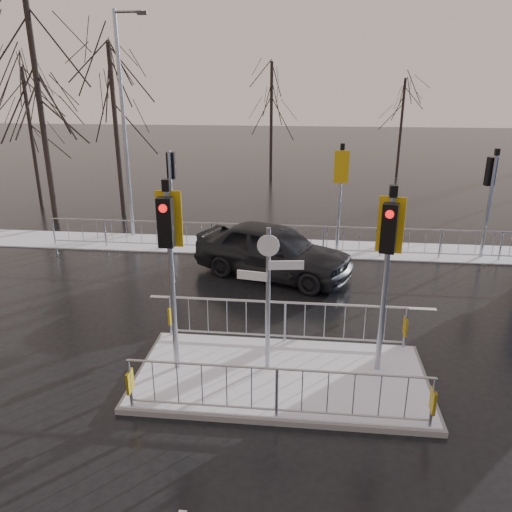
# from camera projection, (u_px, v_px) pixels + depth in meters

# --- Properties ---
(ground) EXTENTS (120.00, 120.00, 0.00)m
(ground) POSITION_uv_depth(u_px,v_px,m) (281.00, 379.00, 10.37)
(ground) COLOR black
(ground) RESTS_ON ground
(snow_verge) EXTENTS (30.00, 2.00, 0.04)m
(snow_verge) POSITION_uv_depth(u_px,v_px,m) (295.00, 248.00, 18.42)
(snow_verge) COLOR white
(snow_verge) RESTS_ON ground
(lane_markings) EXTENTS (8.00, 11.38, 0.01)m
(lane_markings) POSITION_uv_depth(u_px,v_px,m) (280.00, 389.00, 10.06)
(lane_markings) COLOR silver
(lane_markings) RESTS_ON ground
(traffic_island) EXTENTS (6.00, 3.04, 4.15)m
(traffic_island) POSITION_uv_depth(u_px,v_px,m) (281.00, 363.00, 10.25)
(traffic_island) COLOR slate
(traffic_island) RESTS_ON ground
(far_kerb_fixtures) EXTENTS (18.00, 0.65, 3.83)m
(far_kerb_fixtures) POSITION_uv_depth(u_px,v_px,m) (304.00, 226.00, 17.59)
(far_kerb_fixtures) COLOR #9BA1A9
(far_kerb_fixtures) RESTS_ON ground
(car_far_lane) EXTENTS (5.39, 3.74, 1.70)m
(car_far_lane) POSITION_uv_depth(u_px,v_px,m) (273.00, 250.00, 15.59)
(car_far_lane) COLOR black
(car_far_lane) RESTS_ON ground
(tree_near_a) EXTENTS (4.75, 4.75, 8.97)m
(tree_near_a) POSITION_uv_depth(u_px,v_px,m) (36.00, 74.00, 19.71)
(tree_near_a) COLOR black
(tree_near_a) RESTS_ON ground
(tree_near_b) EXTENTS (4.00, 4.00, 7.55)m
(tree_near_b) POSITION_uv_depth(u_px,v_px,m) (113.00, 98.00, 21.18)
(tree_near_b) COLOR black
(tree_near_b) RESTS_ON ground
(tree_near_c) EXTENTS (3.50, 3.50, 6.61)m
(tree_near_c) POSITION_uv_depth(u_px,v_px,m) (28.00, 112.00, 22.80)
(tree_near_c) COLOR black
(tree_near_c) RESTS_ON ground
(tree_far_a) EXTENTS (3.75, 3.75, 7.08)m
(tree_far_a) POSITION_uv_depth(u_px,v_px,m) (271.00, 98.00, 29.58)
(tree_far_a) COLOR black
(tree_far_a) RESTS_ON ground
(tree_far_b) EXTENTS (3.25, 3.25, 6.14)m
(tree_far_b) POSITION_uv_depth(u_px,v_px,m) (403.00, 109.00, 30.85)
(tree_far_b) COLOR black
(tree_far_b) RESTS_ON ground
(street_lamp_left) EXTENTS (1.25, 0.18, 8.20)m
(street_lamp_left) POSITION_uv_depth(u_px,v_px,m) (125.00, 120.00, 18.43)
(street_lamp_left) COLOR #9BA1A9
(street_lamp_left) RESTS_ON ground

